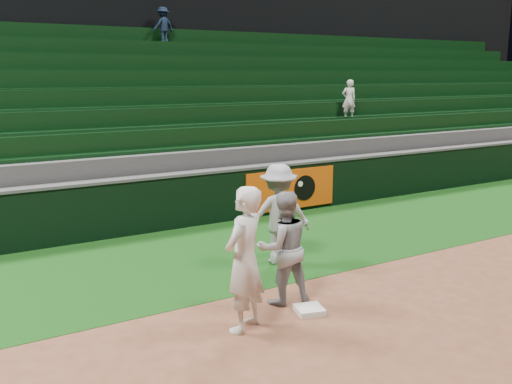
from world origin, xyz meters
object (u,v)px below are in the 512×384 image
at_px(first_baseman, 244,259).
at_px(first_base, 309,310).
at_px(base_coach, 278,214).
at_px(baserunner, 283,248).

bearing_deg(first_baseman, first_base, 149.50).
relative_size(first_base, first_baseman, 0.19).
distance_m(first_base, base_coach, 2.46).
xyz_separation_m(first_baseman, base_coach, (1.93, 2.11, -0.07)).
height_order(first_base, baserunner, baserunner).
height_order(first_baseman, baserunner, first_baseman).
distance_m(first_base, baserunner, 0.99).
bearing_deg(base_coach, first_baseman, 67.12).
bearing_deg(baserunner, first_base, 111.87).
relative_size(first_base, base_coach, 0.21).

